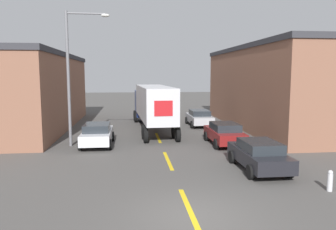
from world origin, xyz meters
name	(u,v)px	position (x,y,z in m)	size (l,w,h in m)	color
ground_plane	(192,216)	(0.00, 0.00, 0.00)	(160.00, 160.00, 0.00)	#4C4947
road_centerline	(168,160)	(0.00, 7.36, 0.00)	(0.20, 17.46, 0.01)	gold
warehouse_left	(1,91)	(-13.48, 19.88, 3.34)	(12.16, 19.84, 6.67)	brown
warehouse_right	(283,87)	(11.84, 18.17, 3.69)	(8.90, 20.20, 7.36)	brown
semi_truck	(152,103)	(-0.18, 18.01, 2.33)	(3.25, 13.38, 3.85)	navy
parked_car_right_mid	(224,133)	(4.35, 11.12, 0.81)	(2.11, 4.53, 1.52)	maroon
parked_car_left_far	(97,134)	(-4.35, 11.80, 0.81)	(2.11, 4.53, 1.52)	silver
parked_car_right_far	(199,117)	(4.35, 19.53, 0.81)	(2.11, 4.53, 1.52)	#B2B2B7
parked_car_right_near	(259,154)	(4.35, 4.98, 0.81)	(2.11, 4.53, 1.52)	black
street_lamp	(73,69)	(-5.82, 11.87, 5.15)	(2.88, 0.32, 8.92)	slate
fire_hydrant	(330,181)	(6.12, 1.74, 0.44)	(0.22, 0.22, 0.89)	silver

